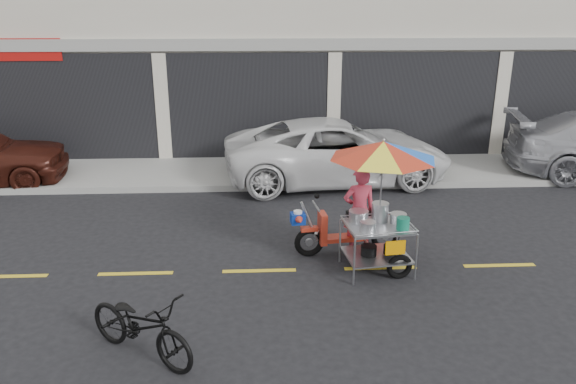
{
  "coord_description": "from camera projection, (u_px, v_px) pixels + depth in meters",
  "views": [
    {
      "loc": [
        -1.93,
        -8.25,
        4.22
      ],
      "look_at": [
        -1.5,
        0.6,
        1.15
      ],
      "focal_mm": 35.0,
      "sensor_mm": 36.0,
      "label": 1
    }
  ],
  "objects": [
    {
      "name": "white_pickup",
      "position": [
        338.0,
        151.0,
        13.44
      ],
      "size": [
        5.61,
        3.01,
        1.5
      ],
      "primitive_type": "imported",
      "rotation": [
        0.0,
        0.0,
        1.67
      ],
      "color": "silver",
      "rests_on": "ground"
    },
    {
      "name": "food_vendor_rig",
      "position": [
        372.0,
        185.0,
        9.01
      ],
      "size": [
        2.35,
        1.88,
        2.2
      ],
      "rotation": [
        0.0,
        0.0,
        0.13
      ],
      "color": "black",
      "rests_on": "ground"
    },
    {
      "name": "near_bicycle",
      "position": [
        141.0,
        325.0,
        6.83
      ],
      "size": [
        1.72,
        1.47,
        0.89
      ],
      "primitive_type": "imported",
      "rotation": [
        0.0,
        0.0,
        0.95
      ],
      "color": "black",
      "rests_on": "ground"
    },
    {
      "name": "centerline",
      "position": [
        380.0,
        268.0,
        9.25
      ],
      "size": [
        42.0,
        0.1,
        0.01
      ],
      "primitive_type": "cube",
      "color": "gold",
      "rests_on": "ground"
    },
    {
      "name": "ground",
      "position": [
        380.0,
        268.0,
        9.26
      ],
      "size": [
        90.0,
        90.0,
        0.0
      ],
      "primitive_type": "plane",
      "color": "black"
    },
    {
      "name": "sidewalk",
      "position": [
        337.0,
        168.0,
        14.42
      ],
      "size": [
        45.0,
        3.0,
        0.15
      ],
      "primitive_type": "cube",
      "color": "gray",
      "rests_on": "ground"
    }
  ]
}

